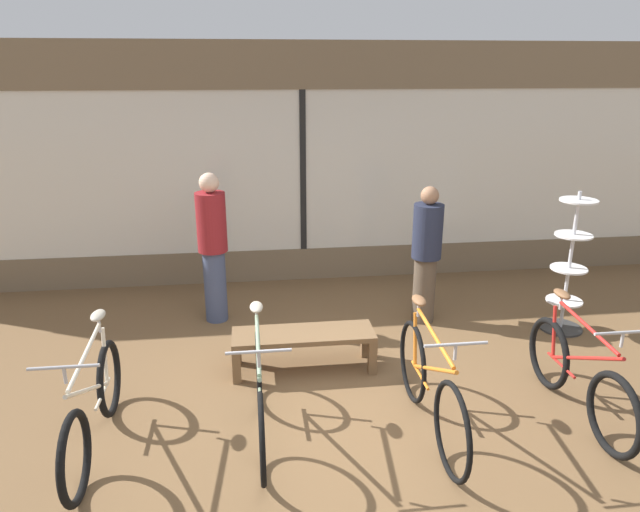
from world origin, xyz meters
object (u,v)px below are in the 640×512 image
object	(u,v)px
display_bench	(303,339)
bicycle_far_right	(578,377)
bicycle_right	(430,387)
customer_near_rack	(427,250)
accessory_rack	(568,275)
customer_by_window	(213,243)
bicycle_far_left	(94,408)
bicycle_left	(260,394)

from	to	relation	value
display_bench	bicycle_far_right	bearing A→B (deg)	-25.67
bicycle_right	display_bench	size ratio (longest dim) A/B	1.26
display_bench	customer_near_rack	world-z (taller)	customer_near_rack
accessory_rack	customer_by_window	distance (m)	4.04
display_bench	customer_by_window	bearing A→B (deg)	124.96
accessory_rack	customer_by_window	bearing A→B (deg)	168.96
bicycle_far_left	bicycle_right	world-z (taller)	bicycle_right
bicycle_right	customer_by_window	xyz separation A→B (m)	(-1.84, 2.46, 0.55)
bicycle_right	bicycle_far_right	distance (m)	1.33
accessory_rack	bicycle_left	bearing A→B (deg)	-155.82
bicycle_far_left	bicycle_left	size ratio (longest dim) A/B	1.02
bicycle_left	accessory_rack	bearing A→B (deg)	24.18
bicycle_far_right	customer_by_window	xyz separation A→B (m)	(-3.16, 2.39, 0.59)
accessory_rack	customer_by_window	xyz separation A→B (m)	(-3.95, 0.77, 0.29)
bicycle_right	customer_by_window	bearing A→B (deg)	126.81
accessory_rack	bicycle_right	bearing A→B (deg)	-141.45
bicycle_far_right	display_bench	size ratio (longest dim) A/B	1.20
display_bench	customer_by_window	world-z (taller)	customer_by_window
customer_near_rack	customer_by_window	world-z (taller)	customer_by_window
bicycle_left	bicycle_right	xyz separation A→B (m)	(1.37, -0.12, 0.03)
bicycle_far_left	customer_by_window	world-z (taller)	customer_by_window
customer_near_rack	display_bench	bearing A→B (deg)	-147.30
bicycle_right	bicycle_far_left	bearing A→B (deg)	178.04
customer_near_rack	bicycle_far_right	bearing A→B (deg)	-70.74
bicycle_left	bicycle_right	world-z (taller)	bicycle_right
bicycle_left	customer_near_rack	distance (m)	2.86
bicycle_far_left	customer_near_rack	xyz separation A→B (m)	(3.26, 2.03, 0.50)
bicycle_left	bicycle_far_right	bearing A→B (deg)	-1.13
bicycle_far_left	display_bench	size ratio (longest dim) A/B	1.23
bicycle_right	customer_near_rack	world-z (taller)	customer_near_rack
bicycle_far_left	display_bench	distance (m)	2.03
accessory_rack	customer_near_rack	size ratio (longest dim) A/B	1.00
bicycle_far_left	bicycle_left	distance (m)	1.28
accessory_rack	bicycle_far_right	bearing A→B (deg)	-115.97
bicycle_far_right	display_bench	world-z (taller)	bicycle_far_right
bicycle_far_left	accessory_rack	bearing A→B (deg)	18.48
bicycle_right	display_bench	distance (m)	1.47
display_bench	bicycle_right	bearing A→B (deg)	-51.17
bicycle_right	bicycle_far_right	size ratio (longest dim) A/B	1.05
bicycle_left	bicycle_far_right	distance (m)	2.70
bicycle_left	customer_by_window	bearing A→B (deg)	101.23
bicycle_left	display_bench	size ratio (longest dim) A/B	1.20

